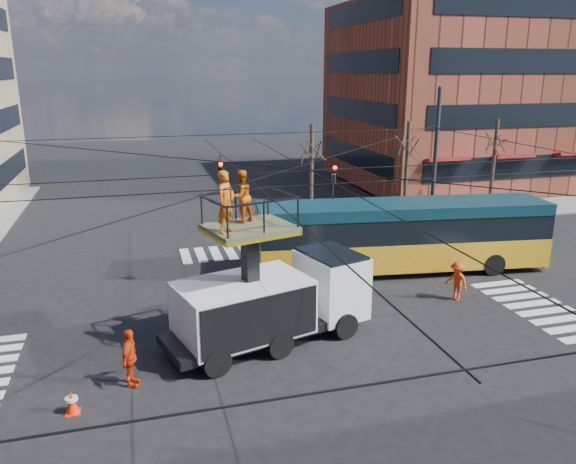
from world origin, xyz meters
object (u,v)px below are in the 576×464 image
at_px(utility_truck, 272,285).
at_px(flagger, 457,281).
at_px(traffic_cone, 72,402).
at_px(city_bus, 402,234).
at_px(worker_ground, 130,358).

bearing_deg(utility_truck, flagger, -5.62).
bearing_deg(traffic_cone, city_bus, 30.27).
bearing_deg(utility_truck, worker_ground, -175.55).
distance_m(city_bus, traffic_cone, 15.75).
bearing_deg(city_bus, utility_truck, -137.23).
xyz_separation_m(worker_ground, flagger, (12.58, 3.14, -0.08)).
relative_size(utility_truck, traffic_cone, 11.01).
height_order(worker_ground, flagger, worker_ground).
xyz_separation_m(traffic_cone, flagger, (14.13, 4.14, 0.47)).
bearing_deg(worker_ground, traffic_cone, 139.61).
relative_size(city_bus, worker_ground, 7.56).
height_order(utility_truck, traffic_cone, utility_truck).
bearing_deg(city_bus, traffic_cone, -142.20).
xyz_separation_m(utility_truck, traffic_cone, (-6.21, -2.72, -1.66)).
bearing_deg(flagger, utility_truck, -96.33).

